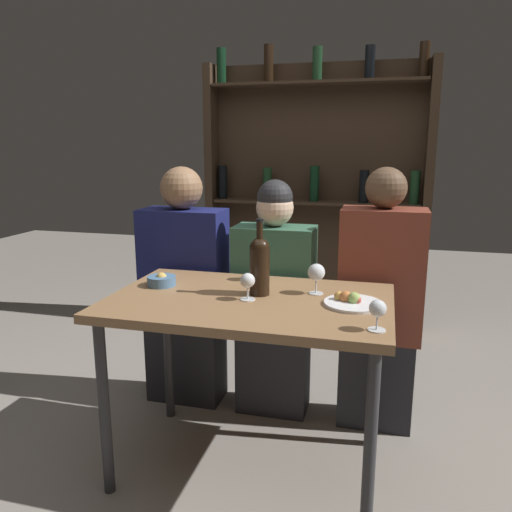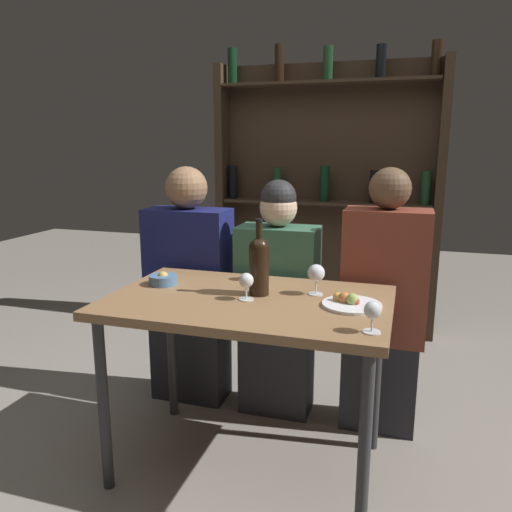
% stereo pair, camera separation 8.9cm
% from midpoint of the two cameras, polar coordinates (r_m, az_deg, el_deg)
% --- Properties ---
extents(ground_plane, '(10.00, 10.00, 0.00)m').
position_cam_midpoint_polar(ground_plane, '(2.36, 0.34, -22.82)').
color(ground_plane, gray).
extents(dining_table, '(1.13, 0.71, 0.76)m').
position_cam_midpoint_polar(dining_table, '(2.04, 0.36, -6.97)').
color(dining_table, olive).
rests_on(dining_table, ground_plane).
extents(wine_rack_wall, '(1.64, 0.21, 2.06)m').
position_cam_midpoint_polar(wine_rack_wall, '(3.75, 8.61, 7.53)').
color(wine_rack_wall, '#38281C').
rests_on(wine_rack_wall, ground_plane).
extents(wine_bottle, '(0.08, 0.08, 0.31)m').
position_cam_midpoint_polar(wine_bottle, '(2.02, 1.60, -0.84)').
color(wine_bottle, black).
rests_on(wine_bottle, dining_table).
extents(wine_glass_0, '(0.06, 0.06, 0.11)m').
position_cam_midpoint_polar(wine_glass_0, '(1.69, 14.66, -6.19)').
color(wine_glass_0, silver).
rests_on(wine_glass_0, dining_table).
extents(wine_glass_1, '(0.07, 0.07, 0.12)m').
position_cam_midpoint_polar(wine_glass_1, '(2.25, 1.54, -0.72)').
color(wine_glass_1, silver).
rests_on(wine_glass_1, dining_table).
extents(wine_glass_2, '(0.07, 0.07, 0.13)m').
position_cam_midpoint_polar(wine_glass_2, '(2.05, 8.12, -2.03)').
color(wine_glass_2, silver).
rests_on(wine_glass_2, dining_table).
extents(wine_glass_3, '(0.06, 0.06, 0.11)m').
position_cam_midpoint_polar(wine_glass_3, '(1.97, 0.20, -2.96)').
color(wine_glass_3, silver).
rests_on(wine_glass_3, dining_table).
extents(food_plate_0, '(0.23, 0.23, 0.05)m').
position_cam_midpoint_polar(food_plate_0, '(1.95, 12.00, -5.25)').
color(food_plate_0, white).
rests_on(food_plate_0, dining_table).
extents(snack_bowl, '(0.12, 0.12, 0.06)m').
position_cam_midpoint_polar(snack_bowl, '(2.23, -9.45, -2.66)').
color(snack_bowl, '#4C7299').
rests_on(snack_bowl, dining_table).
extents(seated_person_left, '(0.44, 0.22, 1.26)m').
position_cam_midpoint_polar(seated_person_left, '(2.69, -6.66, -4.18)').
color(seated_person_left, '#26262B').
rests_on(seated_person_left, ground_plane).
extents(seated_person_center, '(0.40, 0.22, 1.20)m').
position_cam_midpoint_polar(seated_person_center, '(2.54, 3.47, -5.60)').
color(seated_person_center, '#26262B').
rests_on(seated_person_center, ground_plane).
extents(seated_person_right, '(0.39, 0.22, 1.27)m').
position_cam_midpoint_polar(seated_person_right, '(2.47, 15.31, -5.97)').
color(seated_person_right, '#26262B').
rests_on(seated_person_right, ground_plane).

